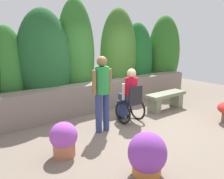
% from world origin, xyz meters
% --- Properties ---
extents(ground_plane, '(12.48, 12.48, 0.00)m').
position_xyz_m(ground_plane, '(0.00, 0.00, 0.00)').
color(ground_plane, '#74675A').
extents(stone_retaining_wall, '(6.97, 0.52, 0.80)m').
position_xyz_m(stone_retaining_wall, '(0.00, 1.54, 0.40)').
color(stone_retaining_wall, gray).
rests_on(stone_retaining_wall, ground).
extents(hedge_backdrop, '(7.70, 1.03, 3.14)m').
position_xyz_m(hedge_backdrop, '(0.30, 2.18, 1.41)').
color(hedge_backdrop, '#214813').
rests_on(hedge_backdrop, ground).
extents(stone_bench, '(1.33, 0.41, 0.50)m').
position_xyz_m(stone_bench, '(1.49, 0.35, 0.32)').
color(stone_bench, gray).
rests_on(stone_bench, ground).
extents(person_in_wheelchair, '(0.53, 0.66, 1.33)m').
position_xyz_m(person_in_wheelchair, '(0.01, 0.27, 0.62)').
color(person_in_wheelchair, black).
rests_on(person_in_wheelchair, ground).
extents(person_standing_companion, '(0.49, 0.30, 1.67)m').
position_xyz_m(person_standing_companion, '(-0.86, 0.17, 0.96)').
color(person_standing_companion, navy).
rests_on(person_standing_companion, ground).
extents(flower_pot_purple_near, '(0.49, 0.49, 0.62)m').
position_xyz_m(flower_pot_purple_near, '(-2.01, -0.30, 0.32)').
color(flower_pot_purple_near, '#B36444').
rests_on(flower_pot_purple_near, ground).
extents(flower_pot_terracotta_by_wall, '(0.59, 0.59, 0.68)m').
position_xyz_m(flower_pot_terracotta_by_wall, '(-1.24, -1.57, 0.31)').
color(flower_pot_terracotta_by_wall, '#BA682D').
rests_on(flower_pot_terracotta_by_wall, ground).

